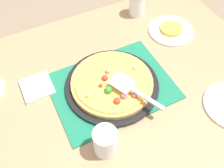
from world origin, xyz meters
The scene contains 11 objects.
ground_plane centered at (0.00, 0.00, 0.00)m, with size 8.00×8.00×0.00m, color #84705B.
dining_table centered at (0.00, 0.00, 0.64)m, with size 1.40×1.00×0.75m.
placemat centered at (0.00, 0.00, 0.75)m, with size 0.48×0.36×0.01m, color #196B4C.
pizza_pan centered at (0.00, 0.00, 0.76)m, with size 0.38×0.38×0.01m, color black.
pizza centered at (0.00, 0.00, 0.78)m, with size 0.33×0.33×0.05m.
plate_far_right centered at (0.41, 0.17, 0.76)m, with size 0.22×0.22×0.01m, color white.
served_slice_right centered at (0.41, 0.17, 0.77)m, with size 0.11×0.11×0.02m, color gold.
cup_far centered at (-0.14, -0.23, 0.81)m, with size 0.08×0.08×0.12m, color white.
cup_corner centered at (0.33, 0.37, 0.81)m, with size 0.08×0.08×0.12m, color white.
pizza_server centered at (0.04, -0.09, 0.82)m, with size 0.13×0.23×0.01m.
napkin_stack centered at (-0.28, 0.13, 0.76)m, with size 0.12×0.12×0.02m, color white.
Camera 1 is at (-0.27, -0.53, 1.57)m, focal length 39.50 mm.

